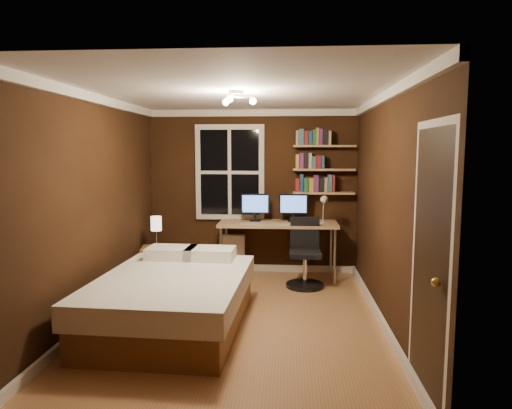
# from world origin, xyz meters

# --- Properties ---
(floor) EXTENTS (4.20, 4.20, 0.00)m
(floor) POSITION_xyz_m (0.00, 0.00, 0.00)
(floor) COLOR #97683C
(floor) RESTS_ON ground
(wall_back) EXTENTS (3.20, 0.04, 2.50)m
(wall_back) POSITION_xyz_m (0.00, 2.10, 1.25)
(wall_back) COLOR black
(wall_back) RESTS_ON ground
(wall_left) EXTENTS (0.04, 4.20, 2.50)m
(wall_left) POSITION_xyz_m (-1.60, 0.00, 1.25)
(wall_left) COLOR black
(wall_left) RESTS_ON ground
(wall_right) EXTENTS (0.04, 4.20, 2.50)m
(wall_right) POSITION_xyz_m (1.60, 0.00, 1.25)
(wall_right) COLOR black
(wall_right) RESTS_ON ground
(ceiling) EXTENTS (3.20, 4.20, 0.02)m
(ceiling) POSITION_xyz_m (0.00, 0.00, 2.50)
(ceiling) COLOR white
(ceiling) RESTS_ON wall_back
(window) EXTENTS (1.06, 0.06, 1.46)m
(window) POSITION_xyz_m (-0.35, 2.06, 1.55)
(window) COLOR silver
(window) RESTS_ON wall_back
(door) EXTENTS (0.03, 0.82, 2.05)m
(door) POSITION_xyz_m (1.59, -1.55, 1.02)
(door) COLOR black
(door) RESTS_ON ground
(door_knob) EXTENTS (0.06, 0.06, 0.06)m
(door_knob) POSITION_xyz_m (1.55, -1.85, 1.00)
(door_knob) COLOR gold
(door_knob) RESTS_ON door
(ceiling_fixture) EXTENTS (0.44, 0.44, 0.18)m
(ceiling_fixture) POSITION_xyz_m (0.00, -0.10, 2.40)
(ceiling_fixture) COLOR beige
(ceiling_fixture) RESTS_ON ceiling
(bookshelf_lower) EXTENTS (0.92, 0.22, 0.03)m
(bookshelf_lower) POSITION_xyz_m (1.08, 1.98, 1.25)
(bookshelf_lower) COLOR tan
(bookshelf_lower) RESTS_ON wall_back
(books_row_lower) EXTENTS (0.54, 0.16, 0.23)m
(books_row_lower) POSITION_xyz_m (1.08, 1.98, 1.38)
(books_row_lower) COLOR maroon
(books_row_lower) RESTS_ON bookshelf_lower
(bookshelf_middle) EXTENTS (0.92, 0.22, 0.03)m
(bookshelf_middle) POSITION_xyz_m (1.08, 1.98, 1.60)
(bookshelf_middle) COLOR tan
(bookshelf_middle) RESTS_ON wall_back
(books_row_middle) EXTENTS (0.42, 0.16, 0.23)m
(books_row_middle) POSITION_xyz_m (1.08, 1.98, 1.73)
(books_row_middle) COLOR navy
(books_row_middle) RESTS_ON bookshelf_middle
(bookshelf_upper) EXTENTS (0.92, 0.22, 0.03)m
(bookshelf_upper) POSITION_xyz_m (1.08, 1.98, 1.95)
(bookshelf_upper) COLOR tan
(bookshelf_upper) RESTS_ON wall_back
(books_row_upper) EXTENTS (0.54, 0.16, 0.23)m
(books_row_upper) POSITION_xyz_m (1.08, 1.98, 2.08)
(books_row_upper) COLOR #255630
(books_row_upper) RESTS_ON bookshelf_upper
(bed) EXTENTS (1.58, 2.14, 0.71)m
(bed) POSITION_xyz_m (-0.67, -0.27, 0.30)
(bed) COLOR brown
(bed) RESTS_ON ground
(nightstand) EXTENTS (0.49, 0.49, 0.53)m
(nightstand) POSITION_xyz_m (-1.30, 1.30, 0.26)
(nightstand) COLOR brown
(nightstand) RESTS_ON ground
(bedside_lamp) EXTENTS (0.15, 0.15, 0.44)m
(bedside_lamp) POSITION_xyz_m (-1.30, 1.30, 0.75)
(bedside_lamp) COLOR #EFE6C9
(bedside_lamp) RESTS_ON nightstand
(radiator) EXTENTS (0.39, 0.14, 0.58)m
(radiator) POSITION_xyz_m (-0.31, 1.99, 0.29)
(radiator) COLOR silver
(radiator) RESTS_ON ground
(desk) EXTENTS (1.74, 0.65, 0.83)m
(desk) POSITION_xyz_m (0.40, 1.75, 0.77)
(desk) COLOR tan
(desk) RESTS_ON ground
(monitor_left) EXTENTS (0.43, 0.12, 0.41)m
(monitor_left) POSITION_xyz_m (0.06, 1.84, 1.04)
(monitor_left) COLOR black
(monitor_left) RESTS_ON desk
(monitor_right) EXTENTS (0.43, 0.12, 0.41)m
(monitor_right) POSITION_xyz_m (0.63, 1.84, 1.04)
(monitor_right) COLOR black
(monitor_right) RESTS_ON desk
(desk_lamp) EXTENTS (0.14, 0.32, 0.44)m
(desk_lamp) POSITION_xyz_m (1.06, 1.60, 1.05)
(desk_lamp) COLOR silver
(desk_lamp) RESTS_ON desk
(office_chair) EXTENTS (0.52, 0.52, 0.95)m
(office_chair) POSITION_xyz_m (0.79, 1.31, 0.36)
(office_chair) COLOR black
(office_chair) RESTS_ON ground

